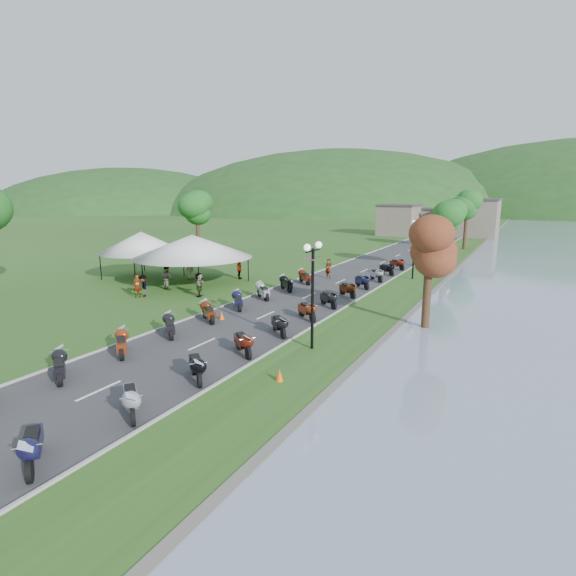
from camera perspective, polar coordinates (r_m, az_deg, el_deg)
The scene contains 11 objects.
road at distance 43.20m, azimuth 9.66°, elevation 2.18°, with size 7.00×120.00×0.02m, color #3A3A3C.
hills_backdrop at distance 200.93m, azimuth 24.91°, elevation 8.86°, with size 360.00×120.00×76.00m, color #285621, non-canonical shape.
far_building at distance 86.89m, azimuth 18.28°, elevation 8.28°, with size 18.00×16.00×5.00m, color #766A5C.
moto_row_left at distance 21.97m, azimuth -20.45°, elevation -6.58°, with size 2.60×39.79×1.10m, color #331411, non-canonical shape.
moto_row_right at distance 26.29m, azimuth 2.28°, elevation -2.80°, with size 2.60×41.99×1.10m, color #331411, non-canonical shape.
vendor_tent_main at distance 36.82m, azimuth -11.96°, elevation 3.53°, with size 6.34×6.34×4.00m, color silver, non-canonical shape.
vendor_tent_side at distance 40.89m, azimuth -18.01°, elevation 4.03°, with size 4.86×4.86×4.00m, color silver, non-canonical shape.
tree_lakeside at distance 25.24m, azimuth 17.44°, elevation 2.54°, with size 2.42×2.42×6.71m, color #246F23, non-canonical shape.
pedestrian_a at distance 33.54m, azimuth -18.47°, elevation -1.13°, with size 0.62×0.45×1.70m, color slate.
pedestrian_b at distance 35.64m, azimuth -15.05°, elevation -0.17°, with size 0.89×0.49×1.83m, color slate.
pedestrian_c at distance 33.63m, azimuth -17.80°, elevation -1.05°, with size 1.02×0.42×1.57m, color slate.
Camera 1 is at (13.67, -0.34, 7.28)m, focal length 28.00 mm.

